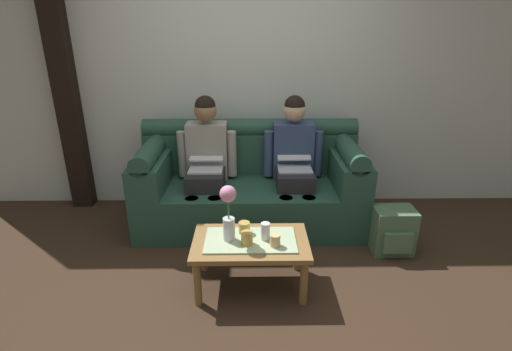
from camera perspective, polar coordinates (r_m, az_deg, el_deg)
name	(u,v)px	position (r m, az deg, el deg)	size (l,w,h in m)	color
ground_plane	(251,296)	(2.96, -0.77, -17.13)	(14.00, 14.00, 0.00)	#382619
back_wall_patterned	(250,64)	(4.03, -0.91, 15.89)	(6.00, 0.12, 2.90)	silver
timber_pillar	(62,66)	(4.30, -26.40, 14.11)	(0.20, 0.20, 2.90)	black
couch	(250,185)	(3.78, -0.82, -1.42)	(2.09, 0.88, 0.96)	#234738
person_left	(206,158)	(3.70, -7.23, 2.60)	(0.56, 0.67, 1.22)	#232326
person_right	(294,157)	(3.70, 5.55, 2.67)	(0.56, 0.67, 1.22)	#232326
coffee_table	(251,247)	(2.87, -0.80, -10.37)	(0.83, 0.51, 0.40)	olive
flower_vase	(228,210)	(2.73, -4.04, -4.98)	(0.12, 0.12, 0.42)	silver
cup_near_left	(247,238)	(2.76, -1.31, -9.10)	(0.08, 0.08, 0.09)	gold
cup_near_right	(275,240)	(2.75, 2.80, -9.40)	(0.07, 0.07, 0.09)	#DBB77A
cup_far_center	(244,228)	(2.90, -1.72, -7.60)	(0.08, 0.08, 0.09)	gold
cup_far_left	(265,231)	(2.81, 1.38, -8.13)	(0.07, 0.07, 0.13)	silver
backpack_right	(393,231)	(3.54, 19.31, -7.61)	(0.34, 0.29, 0.39)	#4C6B4C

